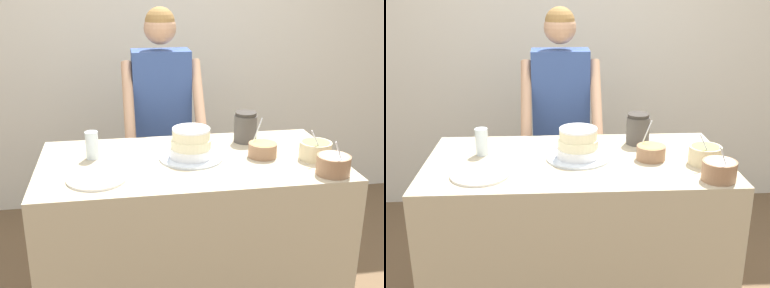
{
  "view_description": "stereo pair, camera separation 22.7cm",
  "coord_description": "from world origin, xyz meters",
  "views": [
    {
      "loc": [
        -0.34,
        -1.78,
        1.79
      ],
      "look_at": [
        0.0,
        0.34,
        1.04
      ],
      "focal_mm": 45.0,
      "sensor_mm": 36.0,
      "label": 1
    },
    {
      "loc": [
        -0.12,
        -1.8,
        1.79
      ],
      "look_at": [
        0.0,
        0.34,
        1.04
      ],
      "focal_mm": 45.0,
      "sensor_mm": 36.0,
      "label": 2
    }
  ],
  "objects": [
    {
      "name": "frosting_bowl_white",
      "position": [
        0.61,
        0.1,
        0.99
      ],
      "size": [
        0.15,
        0.15,
        0.18
      ],
      "color": "#936B4C",
      "rests_on": "counter"
    },
    {
      "name": "stoneware_jar",
      "position": [
        0.33,
        0.6,
        1.02
      ],
      "size": [
        0.12,
        0.12,
        0.16
      ],
      "color": "#4C4742",
      "rests_on": "counter"
    },
    {
      "name": "person_baker",
      "position": [
        -0.06,
        1.13,
        0.99
      ],
      "size": [
        0.48,
        0.44,
        1.62
      ],
      "color": "#2D2D38",
      "rests_on": "ground_plane"
    },
    {
      "name": "ceramic_plate",
      "position": [
        -0.44,
        0.2,
        0.95
      ],
      "size": [
        0.27,
        0.27,
        0.01
      ],
      "color": "white",
      "rests_on": "counter"
    },
    {
      "name": "frosting_bowl_olive",
      "position": [
        0.6,
        0.29,
        0.99
      ],
      "size": [
        0.15,
        0.15,
        0.16
      ],
      "color": "beige",
      "rests_on": "counter"
    },
    {
      "name": "wall_back",
      "position": [
        0.0,
        1.94,
        1.3
      ],
      "size": [
        10.0,
        0.05,
        2.6
      ],
      "color": "silver",
      "rests_on": "ground_plane"
    },
    {
      "name": "drinking_glass",
      "position": [
        -0.47,
        0.47,
        1.01
      ],
      "size": [
        0.06,
        0.06,
        0.14
      ],
      "color": "silver",
      "rests_on": "counter"
    },
    {
      "name": "counter",
      "position": [
        0.0,
        0.38,
        0.47
      ],
      "size": [
        1.46,
        0.76,
        0.94
      ],
      "color": "tan",
      "rests_on": "ground_plane"
    },
    {
      "name": "frosting_bowl_yellow",
      "position": [
        0.36,
        0.36,
        0.98
      ],
      "size": [
        0.14,
        0.14,
        0.18
      ],
      "color": "#936B4C",
      "rests_on": "counter"
    },
    {
      "name": "cake",
      "position": [
        0.01,
        0.39,
        1.01
      ],
      "size": [
        0.31,
        0.31,
        0.15
      ],
      "color": "silver",
      "rests_on": "counter"
    }
  ]
}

